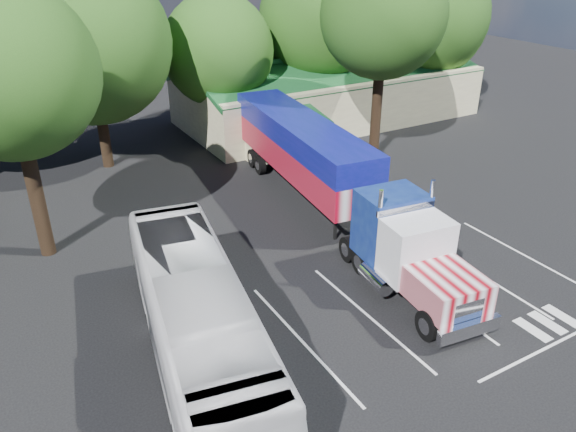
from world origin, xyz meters
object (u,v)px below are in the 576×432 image
woman (389,231)px  tour_bus (198,320)px  silver_sedan (335,126)px  semi_truck (324,168)px  bicycle (371,211)px

woman → tour_bus: tour_bus is taller
woman → silver_sedan: (7.50, 15.71, -0.09)m
semi_truck → bicycle: size_ratio=13.37×
semi_truck → bicycle: semi_truck is taller
woman → bicycle: bearing=-40.7°
woman → tour_bus: bearing=86.0°
woman → silver_sedan: 17.41m
tour_bus → woman: bearing=26.5°
woman → bicycle: (1.00, 2.71, -0.33)m
bicycle → silver_sedan: (6.50, 13.00, 0.25)m
woman → tour_bus: 12.04m
semi_truck → silver_sedan: (8.39, 11.04, -2.00)m
tour_bus → silver_sedan: bearing=55.1°
semi_truck → silver_sedan: 14.01m
woman → silver_sedan: size_ratio=0.37×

